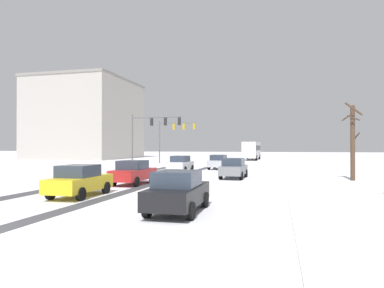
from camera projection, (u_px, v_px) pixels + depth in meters
name	position (u px, v px, depth m)	size (l,w,h in m)	color
wheel_track_left_lane	(114.00, 177.00, 28.06)	(1.13, 38.67, 0.01)	#424247
wheel_track_right_lane	(170.00, 179.00, 26.86)	(0.85, 38.67, 0.01)	#424247
sidewalk_kerb_right	(316.00, 184.00, 22.51)	(4.00, 38.67, 0.12)	white
traffic_signal_near_left	(152.00, 128.00, 41.66)	(6.55, 0.47, 6.50)	#56565B
traffic_signal_far_left	(174.00, 132.00, 51.45)	(5.84, 0.42, 6.50)	#56565B
car_silver_lead	(219.00, 162.00, 38.23)	(2.02, 4.19, 1.62)	#B7BABF
car_white_second	(181.00, 164.00, 34.25)	(1.91, 4.14, 1.62)	silver
car_grey_third	(234.00, 168.00, 27.35)	(1.97, 4.17, 1.62)	slate
car_red_fourth	(133.00, 172.00, 23.01)	(1.97, 4.17, 1.62)	red
car_yellow_cab_fifth	(80.00, 181.00, 17.41)	(1.92, 4.14, 1.62)	yellow
car_black_sixth	(178.00, 191.00, 13.24)	(1.88, 4.12, 1.62)	black
bus_oncoming	(252.00, 149.00, 64.96)	(2.86, 11.05, 3.38)	silver
bare_tree_sidewalk_mid	(353.00, 140.00, 25.61)	(1.38, 1.47, 5.86)	#4C3828
office_building_far_left_block	(87.00, 119.00, 73.03)	(18.49, 20.16, 16.66)	#B2ADA3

